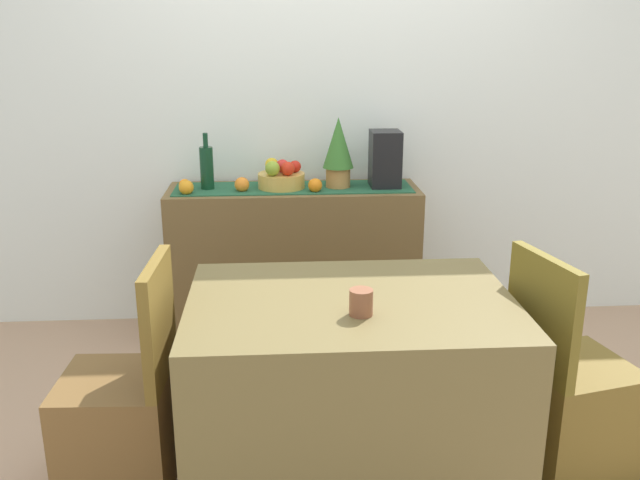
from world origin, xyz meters
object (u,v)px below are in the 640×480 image
at_px(sideboard_console, 294,262).
at_px(dining_table, 350,390).
at_px(fruit_bowl, 281,180).
at_px(potted_plant, 338,150).
at_px(coffee_cup, 360,302).
at_px(chair_near_window, 122,422).
at_px(wine_bottle, 207,167).
at_px(chair_by_corner, 568,407).
at_px(coffee_maker, 385,159).

distance_m(sideboard_console, dining_table, 1.35).
xyz_separation_m(fruit_bowl, potted_plant, (0.31, -0.00, 0.16)).
height_order(sideboard_console, coffee_cup, sideboard_console).
bearing_deg(coffee_cup, sideboard_console, 97.07).
relative_size(sideboard_console, chair_near_window, 1.52).
bearing_deg(dining_table, chair_near_window, -179.96).
bearing_deg(coffee_cup, fruit_bowl, 99.51).
bearing_deg(potted_plant, dining_table, -93.11).
bearing_deg(wine_bottle, chair_by_corner, -42.11).
relative_size(fruit_bowl, coffee_cup, 2.76).
height_order(fruit_bowl, chair_near_window, fruit_bowl).
xyz_separation_m(sideboard_console, potted_plant, (0.24, -0.00, 0.63)).
height_order(sideboard_console, wine_bottle, wine_bottle).
xyz_separation_m(wine_bottle, coffee_maker, (0.96, 0.00, 0.03)).
bearing_deg(wine_bottle, coffee_maker, 0.00).
xyz_separation_m(wine_bottle, chair_near_window, (-0.23, -1.34, -0.70)).
height_order(coffee_maker, chair_near_window, coffee_maker).
height_order(coffee_maker, dining_table, coffee_maker).
distance_m(wine_bottle, coffee_cup, 1.63).
bearing_deg(sideboard_console, chair_near_window, -117.10).
relative_size(sideboard_console, coffee_cup, 14.90).
distance_m(sideboard_console, wine_bottle, 0.71).
relative_size(sideboard_console, chair_by_corner, 1.52).
distance_m(coffee_maker, dining_table, 1.52).
xyz_separation_m(dining_table, chair_by_corner, (0.86, -0.00, -0.10)).
bearing_deg(chair_by_corner, fruit_bowl, 129.06).
distance_m(fruit_bowl, chair_by_corner, 1.84).
distance_m(wine_bottle, potted_plant, 0.71).
height_order(chair_near_window, chair_by_corner, same).
distance_m(fruit_bowl, dining_table, 1.46).
xyz_separation_m(sideboard_console, chair_by_corner, (1.03, -1.35, -0.16)).
relative_size(sideboard_console, fruit_bowl, 5.39).
relative_size(wine_bottle, chair_near_window, 0.34).
distance_m(coffee_cup, chair_by_corner, 1.00).
distance_m(sideboard_console, chair_by_corner, 1.70).
xyz_separation_m(fruit_bowl, coffee_cup, (0.25, -1.49, -0.10)).
xyz_separation_m(coffee_maker, dining_table, (-0.33, -1.34, -0.63)).
bearing_deg(chair_by_corner, sideboard_console, 127.36).
bearing_deg(sideboard_console, chair_by_corner, -52.64).
bearing_deg(coffee_maker, sideboard_console, 180.00).
distance_m(potted_plant, dining_table, 1.51).
height_order(potted_plant, chair_near_window, potted_plant).
relative_size(potted_plant, dining_table, 0.32).
xyz_separation_m(sideboard_console, chair_near_window, (-0.69, -1.34, -0.16)).
bearing_deg(potted_plant, fruit_bowl, 180.00).
relative_size(chair_near_window, chair_by_corner, 1.00).
xyz_separation_m(fruit_bowl, dining_table, (0.23, -1.34, -0.52)).
bearing_deg(coffee_cup, chair_by_corner, 9.35).
bearing_deg(coffee_cup, coffee_maker, 78.07).
bearing_deg(dining_table, wine_bottle, 115.20).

